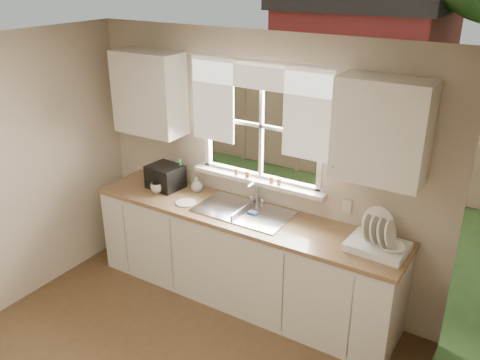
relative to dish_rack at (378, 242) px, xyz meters
The scene contains 19 objects.
room_walls 2.18m from the dish_rack, 125.23° to the right, with size 3.62×4.02×2.50m.
ceiling 2.61m from the dish_rack, 126.25° to the right, with size 3.60×4.00×0.02m, color silver.
window 1.38m from the dish_rack, 166.74° to the left, with size 1.38×0.16×1.06m.
curtains 1.59m from the dish_rack, 169.00° to the left, with size 1.50×0.03×0.81m.
base_cabinets 1.36m from the dish_rack, behind, with size 3.00×0.62×0.87m, color silver.
countertop 1.25m from the dish_rack, behind, with size 3.04×0.65×0.04m, color olive.
upper_cabinet_left 2.56m from the dish_rack, behind, with size 0.70×0.33×0.80m, color silver.
upper_cabinet_right 0.88m from the dish_rack, 130.44° to the left, with size 0.70×0.33×0.80m, color silver.
wall_outlet 0.47m from the dish_rack, 143.10° to the left, with size 0.08×0.01×0.12m, color beige.
sill_jars 1.27m from the dish_rack, 169.25° to the left, with size 0.50×0.04×0.06m.
sink 1.26m from the dish_rack, behind, with size 0.88×0.52×0.40m.
dish_rack is the anchor object (origin of this frame).
bowl 0.14m from the dish_rack, 21.30° to the right, with size 0.19×0.19×0.05m, color white.
soap_bottle_a 2.10m from the dish_rack, behind, with size 0.11×0.11×0.29m, color #2E8D41.
soap_bottle_b 2.41m from the dish_rack, behind, with size 0.08×0.08×0.17m, color #3148BA.
soap_bottle_c 1.90m from the dish_rack, behind, with size 0.11×0.11×0.15m, color beige.
saucer 1.82m from the dish_rack, behind, with size 0.19×0.19×0.01m, color silver.
cup 2.21m from the dish_rack, behind, with size 0.13×0.13×0.10m, color white.
black_appliance 2.21m from the dish_rack, behind, with size 0.32×0.28×0.24m, color black.
Camera 1 is at (2.18, -1.85, 3.01)m, focal length 38.00 mm.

